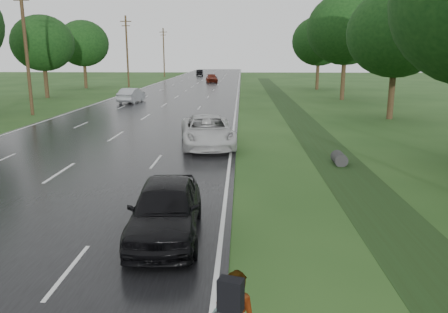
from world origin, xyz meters
TOP-DOWN VIEW (x-y plane):
  - road at (0.00, 45.00)m, footprint 14.00×180.00m
  - edge_stripe_east at (6.75, 45.00)m, footprint 0.12×180.00m
  - edge_stripe_west at (-6.75, 45.00)m, footprint 0.12×180.00m
  - center_line at (0.00, 45.00)m, footprint 0.12×180.00m
  - drainage_ditch at (11.50, 18.71)m, footprint 2.20×120.00m
  - utility_pole_mid at (-9.20, 25.00)m, footprint 1.60×0.26m
  - utility_pole_far at (-9.20, 55.00)m, footprint 1.60×0.26m
  - utility_pole_distant at (-9.20, 85.00)m, footprint 1.60×0.26m
  - tree_east_c at (18.20, 24.00)m, footprint 7.00×7.00m
  - tree_east_d at (17.80, 38.00)m, footprint 8.00×8.00m
  - tree_east_f at (17.50, 52.00)m, footprint 7.20×7.20m
  - tree_west_d at (-14.20, 39.00)m, footprint 6.60×6.60m
  - tree_west_f at (-14.80, 53.00)m, footprint 7.00×7.00m
  - white_pickup at (5.50, 13.49)m, footprint 3.38×5.91m
  - dark_sedan at (5.32, 2.00)m, footprint 2.03×4.47m
  - silver_sedan at (-3.59, 34.17)m, footprint 1.93×4.42m
  - far_car_red at (2.14, 66.43)m, footprint 2.42×4.77m
  - far_car_dark at (-2.13, 89.93)m, footprint 1.60×4.08m

SIDE VIEW (x-z plane):
  - road at x=0.00m, z-range 0.00..0.04m
  - drainage_ditch at x=11.50m, z-range -0.24..0.32m
  - edge_stripe_east at x=6.75m, z-range 0.04..0.05m
  - edge_stripe_west at x=-6.75m, z-range 0.04..0.05m
  - center_line at x=0.00m, z-range 0.04..0.05m
  - far_car_dark at x=-2.13m, z-range 0.04..1.36m
  - far_car_red at x=2.14m, z-range 0.04..1.37m
  - silver_sedan at x=-3.59m, z-range 0.04..1.45m
  - dark_sedan at x=5.32m, z-range 0.04..1.53m
  - white_pickup at x=5.50m, z-range 0.04..1.59m
  - utility_pole_mid at x=-9.20m, z-range 0.20..10.20m
  - utility_pole_far at x=-9.20m, z-range 0.20..10.20m
  - utility_pole_distant at x=-9.20m, z-range 0.20..10.20m
  - tree_west_d at x=-14.20m, z-range 1.42..10.23m
  - tree_east_c at x=18.20m, z-range 1.49..10.78m
  - tree_west_f at x=-14.80m, z-range 1.49..10.78m
  - tree_east_f at x=17.50m, z-range 1.56..11.18m
  - tree_east_d at x=17.80m, z-range 1.77..12.53m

